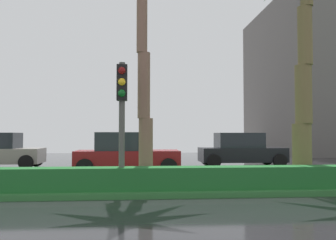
{
  "coord_description": "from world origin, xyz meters",
  "views": [
    {
      "loc": [
        2.99,
        -3.13,
        1.6
      ],
      "look_at": [
        4.41,
        13.05,
        2.28
      ],
      "focal_mm": 38.9,
      "sensor_mm": 36.0,
      "label": 1
    }
  ],
  "objects": [
    {
      "name": "median_hedge",
      "position": [
        0.0,
        6.6,
        0.45
      ],
      "size": [
        76.5,
        0.7,
        0.6
      ],
      "color": "#1E6028",
      "rests_on": "median_strip"
    },
    {
      "name": "median_strip",
      "position": [
        0.0,
        8.0,
        0.07
      ],
      "size": [
        85.5,
        4.0,
        0.15
      ],
      "primitive_type": "cube",
      "color": "#2D6B33",
      "rests_on": "ground_plane"
    },
    {
      "name": "traffic_signal_median_right",
      "position": [
        2.61,
        6.65,
        2.5
      ],
      "size": [
        0.28,
        0.43,
        3.41
      ],
      "color": "#4C4C47",
      "rests_on": "median_strip"
    },
    {
      "name": "car_in_traffic_second",
      "position": [
        2.6,
        12.27,
        0.83
      ],
      "size": [
        4.3,
        2.02,
        1.72
      ],
      "color": "maroon",
      "rests_on": "ground_plane"
    },
    {
      "name": "ground_plane",
      "position": [
        0.0,
        9.0,
        -0.05
      ],
      "size": [
        90.0,
        42.0,
        0.1
      ],
      "primitive_type": "cube",
      "color": "black"
    },
    {
      "name": "car_in_traffic_third",
      "position": [
        8.37,
        15.19,
        0.83
      ],
      "size": [
        4.3,
        2.02,
        1.72
      ],
      "color": "black",
      "rests_on": "ground_plane"
    }
  ]
}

